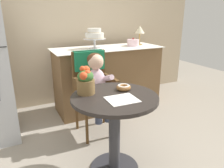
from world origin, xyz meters
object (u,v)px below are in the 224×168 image
at_px(tiered_cake_stand, 94,35).
at_px(table_lamp, 140,30).
at_px(round_layer_cake, 133,43).
at_px(donut_front, 124,87).
at_px(cafe_table, 115,119).
at_px(flower_vase, 86,81).
at_px(wicker_chair, 92,79).
at_px(seated_child, 97,79).

height_order(tiered_cake_stand, table_lamp, table_lamp).
bearing_deg(round_layer_cake, donut_front, -124.67).
bearing_deg(round_layer_cake, cafe_table, -126.75).
bearing_deg(flower_vase, table_lamp, 42.40).
xyz_separation_m(flower_vase, table_lamp, (1.30, 1.18, 0.28)).
distance_m(wicker_chair, round_layer_cake, 1.05).
xyz_separation_m(wicker_chair, donut_front, (0.04, -0.67, 0.10)).
distance_m(cafe_table, flower_vase, 0.41).
height_order(cafe_table, round_layer_cake, round_layer_cake).
bearing_deg(donut_front, cafe_table, -144.97).
height_order(donut_front, flower_vase, flower_vase).
bearing_deg(donut_front, round_layer_cake, 55.33).
xyz_separation_m(wicker_chair, round_layer_cake, (0.86, 0.51, 0.31)).
distance_m(cafe_table, wicker_chair, 0.79).
bearing_deg(tiered_cake_stand, wicker_chair, -115.64).
relative_size(wicker_chair, flower_vase, 4.09).
xyz_separation_m(cafe_table, tiered_cake_stand, (0.35, 1.30, 0.57)).
height_order(cafe_table, donut_front, donut_front).
distance_m(donut_front, table_lamp, 1.62).
xyz_separation_m(wicker_chair, tiered_cake_stand, (0.26, 0.53, 0.44)).
height_order(cafe_table, tiered_cake_stand, tiered_cake_stand).
height_order(round_layer_cake, table_lamp, table_lamp).
relative_size(wicker_chair, donut_front, 7.41).
height_order(seated_child, table_lamp, table_lamp).
distance_m(donut_front, tiered_cake_stand, 1.27).
height_order(cafe_table, wicker_chair, wicker_chair).
bearing_deg(round_layer_cake, tiered_cake_stand, 178.35).
bearing_deg(cafe_table, wicker_chair, 82.76).
xyz_separation_m(wicker_chair, flower_vase, (-0.29, -0.61, 0.19)).
height_order(wicker_chair, donut_front, wicker_chair).
relative_size(cafe_table, table_lamp, 2.53).
bearing_deg(donut_front, flower_vase, 169.67).
relative_size(seated_child, flower_vase, 3.11).
relative_size(seated_child, round_layer_cake, 4.10).
distance_m(flower_vase, tiered_cake_stand, 1.29).
xyz_separation_m(donut_front, flower_vase, (-0.33, 0.06, 0.09)).
bearing_deg(flower_vase, wicker_chair, 64.74).
xyz_separation_m(tiered_cake_stand, round_layer_cake, (0.60, -0.02, -0.13)).
bearing_deg(seated_child, table_lamp, 35.83).
relative_size(donut_front, flower_vase, 0.55).
bearing_deg(donut_front, table_lamp, 52.10).
height_order(cafe_table, seated_child, seated_child).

